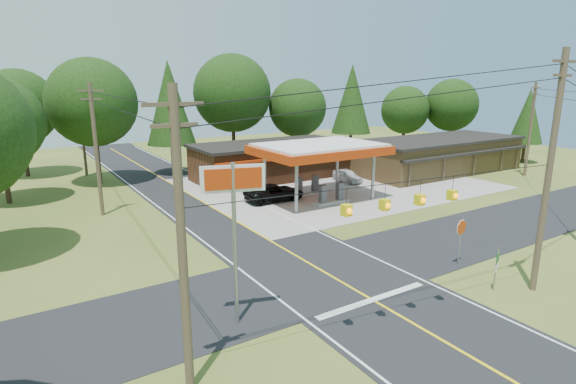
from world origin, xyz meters
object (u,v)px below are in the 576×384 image
sedan_car (347,176)px  octagonal_stop_sign (461,231)px  suv_car (274,193)px  gas_canopy (319,151)px  big_stop_sign (234,206)px

sedan_car → octagonal_stop_sign: bearing=-108.9°
suv_car → sedan_car: size_ratio=1.39×
octagonal_stop_sign → suv_car: bearing=95.3°
gas_canopy → octagonal_stop_sign: 16.30m
big_stop_sign → octagonal_stop_sign: (13.29, -1.00, -3.18)m
sedan_car → octagonal_stop_sign: (-8.56, -20.01, 1.36)m
sedan_car → suv_car: bearing=-161.9°
suv_car → sedan_car: bearing=-73.3°
big_stop_sign → octagonal_stop_sign: 13.70m
sedan_car → big_stop_sign: 29.31m
sedan_car → big_stop_sign: size_ratio=0.54×
sedan_car → big_stop_sign: bearing=-134.7°
gas_canopy → big_stop_sign: size_ratio=1.52×
octagonal_stop_sign → sedan_car: bearing=66.9°
octagonal_stop_sign → gas_canopy: bearing=82.9°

